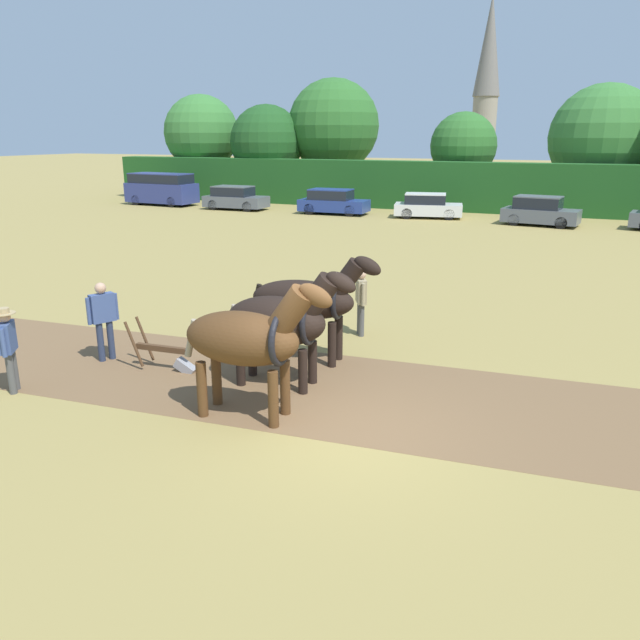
{
  "coord_description": "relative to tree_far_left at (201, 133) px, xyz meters",
  "views": [
    {
      "loc": [
        3.29,
        -8.81,
        4.74
      ],
      "look_at": [
        -1.47,
        2.4,
        1.1
      ],
      "focal_mm": 35.0,
      "sensor_mm": 36.0,
      "label": 1
    }
  ],
  "objects": [
    {
      "name": "tree_center",
      "position": [
        20.57,
        0.25,
        -0.86
      ],
      "size": [
        4.44,
        4.44,
        6.22
      ],
      "color": "#423323",
      "rests_on": "ground"
    },
    {
      "name": "parked_van",
      "position": [
        1.33,
        -7.36,
        -3.73
      ],
      "size": [
        5.06,
        2.26,
        2.16
      ],
      "rotation": [
        0.0,
        0.0,
        -0.05
      ],
      "color": "navy",
      "rests_on": "ground"
    },
    {
      "name": "parked_car_center",
      "position": [
        20.04,
        -7.05,
        -4.15
      ],
      "size": [
        4.17,
        2.53,
        1.42
      ],
      "rotation": [
        0.0,
        0.0,
        0.2
      ],
      "color": "silver",
      "rests_on": "ground"
    },
    {
      "name": "parked_car_center_right",
      "position": [
        26.37,
        -7.8,
        -4.09
      ],
      "size": [
        4.11,
        2.25,
        1.56
      ],
      "rotation": [
        0.0,
        0.0,
        -0.13
      ],
      "color": "#565B66",
      "rests_on": "ground"
    },
    {
      "name": "parked_car_left",
      "position": [
        7.45,
        -7.78,
        -4.11
      ],
      "size": [
        4.12,
        1.88,
        1.51
      ],
      "rotation": [
        0.0,
        0.0,
        0.02
      ],
      "color": "#565B66",
      "rests_on": "ground"
    },
    {
      "name": "plowed_furrow_strip",
      "position": [
        19.4,
        -33.68,
        -4.83
      ],
      "size": [
        27.16,
        6.06,
        0.01
      ],
      "primitive_type": "cube",
      "rotation": [
        0.0,
        0.0,
        0.08
      ],
      "color": "brown",
      "rests_on": "ground"
    },
    {
      "name": "farmer_at_plow",
      "position": [
        19.39,
        -33.59,
        -3.82
      ],
      "size": [
        0.4,
        0.63,
        1.73
      ],
      "rotation": [
        0.0,
        0.0,
        -0.46
      ],
      "color": "#28334C",
      "rests_on": "ground"
    },
    {
      "name": "tree_left",
      "position": [
        6.07,
        -0.53,
        -0.67
      ],
      "size": [
        5.45,
        5.45,
        6.9
      ],
      "color": "#4C3823",
      "rests_on": "ground"
    },
    {
      "name": "draft_horse_trail_left",
      "position": [
        23.43,
        -31.86,
        -3.48
      ],
      "size": [
        2.99,
        1.05,
        2.45
      ],
      "rotation": [
        0.0,
        0.0,
        0.08
      ],
      "color": "black",
      "rests_on": "ground"
    },
    {
      "name": "hedgerow",
      "position": [
        25.4,
        -2.84,
        -3.3
      ],
      "size": [
        60.76,
        1.57,
        3.07
      ],
      "primitive_type": "cube",
      "color": "#1E511E",
      "rests_on": "ground"
    },
    {
      "name": "tree_center_right",
      "position": [
        29.12,
        1.53,
        -0.32
      ],
      "size": [
        6.68,
        6.68,
        7.87
      ],
      "color": "#423323",
      "rests_on": "ground"
    },
    {
      "name": "farmer_onlooker_left",
      "position": [
        18.96,
        -35.67,
        -3.87
      ],
      "size": [
        0.43,
        0.56,
        1.66
      ],
      "rotation": [
        0.0,
        0.0,
        0.59
      ],
      "color": "#4C4C4C",
      "rests_on": "ground"
    },
    {
      "name": "draft_horse_lead_right",
      "position": [
        23.54,
        -33.35,
        -3.52
      ],
      "size": [
        2.74,
        1.16,
        2.43
      ],
      "rotation": [
        0.0,
        0.0,
        0.08
      ],
      "color": "black",
      "rests_on": "ground"
    },
    {
      "name": "parked_car_center_left",
      "position": [
        14.24,
        -7.52,
        -4.1
      ],
      "size": [
        4.26,
        1.95,
        1.52
      ],
      "rotation": [
        0.0,
        0.0,
        0.03
      ],
      "color": "navy",
      "rests_on": "ground"
    },
    {
      "name": "church_spire",
      "position": [
        16.59,
        33.61,
        5.52
      ],
      "size": [
        3.05,
        3.05,
        19.78
      ],
      "color": "gray",
      "rests_on": "ground"
    },
    {
      "name": "draft_horse_lead_left",
      "position": [
        23.66,
        -34.85,
        -3.41
      ],
      "size": [
        2.8,
        1.14,
        2.54
      ],
      "rotation": [
        0.0,
        0.0,
        0.08
      ],
      "color": "#513319",
      "rests_on": "ground"
    },
    {
      "name": "farmer_beside_team",
      "position": [
        23.89,
        -29.74,
        -3.9
      ],
      "size": [
        0.41,
        0.59,
        1.63
      ],
      "rotation": [
        0.0,
        0.0,
        0.51
      ],
      "color": "#4C4C4C",
      "rests_on": "ground"
    },
    {
      "name": "ground_plane",
      "position": [
        25.4,
        -34.76,
        -4.84
      ],
      "size": [
        240.0,
        240.0,
        0.0
      ],
      "primitive_type": "plane",
      "color": "#998447"
    },
    {
      "name": "tree_far_left",
      "position": [
        0.0,
        0.0,
        0.0
      ],
      "size": [
        5.84,
        5.84,
        7.77
      ],
      "color": "#423323",
      "rests_on": "ground"
    },
    {
      "name": "plow",
      "position": [
        21.0,
        -33.55,
        -4.52
      ],
      "size": [
        1.53,
        0.49,
        1.13
      ],
      "rotation": [
        0.0,
        0.0,
        0.08
      ],
      "color": "#4C331E",
      "rests_on": "ground"
    },
    {
      "name": "tree_center_left",
      "position": [
        10.48,
        1.88,
        0.51
      ],
      "size": [
        6.83,
        6.83,
        8.77
      ],
      "color": "#423323",
      "rests_on": "ground"
    }
  ]
}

